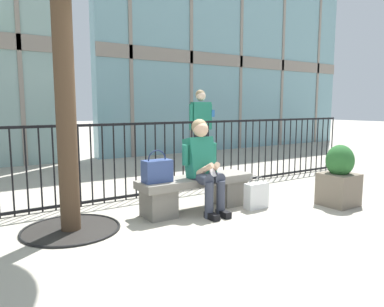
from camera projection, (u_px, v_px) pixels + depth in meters
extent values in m
plane|color=#A8A091|center=(196.00, 210.00, 4.78)|extent=(60.00, 60.00, 0.00)
cube|color=gray|center=(196.00, 181.00, 4.73)|extent=(1.60, 0.44, 0.10)
cube|color=slate|center=(159.00, 203.00, 4.46)|extent=(0.36, 0.37, 0.35)
cube|color=slate|center=(229.00, 192.00, 5.06)|extent=(0.36, 0.37, 0.35)
cylinder|color=#383D4C|center=(200.00, 178.00, 4.54)|extent=(0.15, 0.40, 0.15)
cylinder|color=#383D4C|center=(209.00, 200.00, 4.41)|extent=(0.11, 0.11, 0.45)
cube|color=black|center=(212.00, 216.00, 4.38)|extent=(0.09, 0.22, 0.08)
cylinder|color=#383D4C|center=(211.00, 177.00, 4.64)|extent=(0.15, 0.40, 0.15)
cylinder|color=#383D4C|center=(221.00, 198.00, 4.50)|extent=(0.11, 0.11, 0.45)
cube|color=black|center=(223.00, 214.00, 4.48)|extent=(0.09, 0.22, 0.08)
cube|color=#1E7259|center=(200.00, 158.00, 4.67)|extent=(0.36, 0.30, 0.55)
cylinder|color=#1E7259|center=(185.00, 155.00, 4.55)|extent=(0.08, 0.08, 0.26)
cylinder|color=#DBAD89|center=(204.00, 170.00, 4.46)|extent=(0.16, 0.28, 0.20)
cylinder|color=#1E7259|center=(213.00, 153.00, 4.79)|extent=(0.08, 0.08, 0.26)
cylinder|color=#DBAD89|center=(215.00, 168.00, 4.55)|extent=(0.16, 0.28, 0.20)
cube|color=silver|center=(212.00, 171.00, 4.46)|extent=(0.07, 0.10, 0.13)
sphere|color=#DBAD89|center=(201.00, 129.00, 4.61)|extent=(0.20, 0.20, 0.20)
sphere|color=#997F59|center=(199.00, 127.00, 4.63)|extent=(0.20, 0.20, 0.20)
cube|color=#33477F|center=(157.00, 171.00, 4.39)|extent=(0.35, 0.19, 0.27)
torus|color=#1E2A4C|center=(157.00, 160.00, 4.37)|extent=(0.24, 0.02, 0.24)
cube|color=white|center=(256.00, 196.00, 4.84)|extent=(0.33, 0.14, 0.35)
torus|color=slate|center=(259.00, 182.00, 4.78)|extent=(0.16, 0.01, 0.16)
torus|color=slate|center=(254.00, 181.00, 4.86)|extent=(0.16, 0.01, 0.16)
cylinder|color=black|center=(197.00, 151.00, 7.40)|extent=(0.13, 0.13, 0.90)
cube|color=black|center=(198.00, 172.00, 7.42)|extent=(0.09, 0.22, 0.06)
cylinder|color=black|center=(205.00, 151.00, 7.50)|extent=(0.13, 0.13, 0.90)
cube|color=black|center=(206.00, 171.00, 7.52)|extent=(0.09, 0.22, 0.06)
cube|color=#1E7259|center=(201.00, 116.00, 7.35)|extent=(0.42, 0.30, 0.56)
cylinder|color=#1E7259|center=(191.00, 117.00, 7.23)|extent=(0.08, 0.08, 0.52)
cylinder|color=#1E7259|center=(210.00, 117.00, 7.48)|extent=(0.08, 0.08, 0.52)
sphere|color=beige|center=(201.00, 96.00, 7.30)|extent=(0.20, 0.20, 0.20)
sphere|color=#997F59|center=(200.00, 95.00, 7.31)|extent=(0.20, 0.20, 0.20)
cube|color=#2D6BB7|center=(213.00, 113.00, 7.39)|extent=(0.07, 0.01, 0.14)
cylinder|color=black|center=(12.00, 172.00, 4.43)|extent=(0.02, 0.02, 1.14)
cylinder|color=black|center=(26.00, 171.00, 4.52)|extent=(0.02, 0.02, 1.14)
cylinder|color=black|center=(40.00, 169.00, 4.61)|extent=(0.02, 0.02, 1.14)
cylinder|color=black|center=(54.00, 168.00, 4.70)|extent=(0.02, 0.02, 1.14)
cylinder|color=black|center=(67.00, 167.00, 4.79)|extent=(0.02, 0.02, 1.14)
cylinder|color=black|center=(79.00, 166.00, 4.88)|extent=(0.02, 0.02, 1.14)
cylinder|color=black|center=(91.00, 165.00, 4.97)|extent=(0.02, 0.02, 1.14)
cylinder|color=black|center=(103.00, 164.00, 5.06)|extent=(0.02, 0.02, 1.14)
cylinder|color=black|center=(114.00, 163.00, 5.14)|extent=(0.02, 0.02, 1.14)
cylinder|color=black|center=(125.00, 162.00, 5.23)|extent=(0.02, 0.02, 1.14)
cylinder|color=black|center=(136.00, 161.00, 5.32)|extent=(0.02, 0.02, 1.14)
cylinder|color=black|center=(146.00, 160.00, 5.41)|extent=(0.02, 0.02, 1.14)
cylinder|color=black|center=(156.00, 159.00, 5.50)|extent=(0.02, 0.02, 1.14)
cylinder|color=black|center=(165.00, 158.00, 5.59)|extent=(0.02, 0.02, 1.14)
cylinder|color=black|center=(174.00, 157.00, 5.68)|extent=(0.02, 0.02, 1.14)
cylinder|color=black|center=(183.00, 157.00, 5.77)|extent=(0.02, 0.02, 1.14)
cylinder|color=black|center=(192.00, 156.00, 5.86)|extent=(0.02, 0.02, 1.14)
cylinder|color=black|center=(200.00, 155.00, 5.95)|extent=(0.02, 0.02, 1.14)
cylinder|color=black|center=(208.00, 154.00, 6.04)|extent=(0.02, 0.02, 1.14)
cylinder|color=black|center=(216.00, 154.00, 6.13)|extent=(0.02, 0.02, 1.14)
cylinder|color=black|center=(224.00, 153.00, 6.22)|extent=(0.02, 0.02, 1.14)
cylinder|color=black|center=(231.00, 152.00, 6.30)|extent=(0.02, 0.02, 1.14)
cylinder|color=black|center=(239.00, 152.00, 6.39)|extent=(0.02, 0.02, 1.14)
cylinder|color=black|center=(246.00, 151.00, 6.48)|extent=(0.02, 0.02, 1.14)
cylinder|color=black|center=(252.00, 151.00, 6.57)|extent=(0.02, 0.02, 1.14)
cylinder|color=black|center=(259.00, 150.00, 6.66)|extent=(0.02, 0.02, 1.14)
cylinder|color=black|center=(266.00, 149.00, 6.75)|extent=(0.02, 0.02, 1.14)
cylinder|color=black|center=(272.00, 149.00, 6.84)|extent=(0.02, 0.02, 1.14)
cylinder|color=black|center=(278.00, 148.00, 6.93)|extent=(0.02, 0.02, 1.14)
cylinder|color=black|center=(284.00, 148.00, 7.02)|extent=(0.02, 0.02, 1.14)
cylinder|color=black|center=(290.00, 147.00, 7.11)|extent=(0.02, 0.02, 1.14)
cylinder|color=black|center=(296.00, 147.00, 7.20)|extent=(0.02, 0.02, 1.14)
cylinder|color=black|center=(301.00, 146.00, 7.29)|extent=(0.02, 0.02, 1.14)
cylinder|color=black|center=(307.00, 146.00, 7.37)|extent=(0.02, 0.02, 1.14)
cylinder|color=black|center=(312.00, 145.00, 7.46)|extent=(0.02, 0.02, 1.14)
cylinder|color=black|center=(317.00, 145.00, 7.55)|extent=(0.02, 0.02, 1.14)
cylinder|color=black|center=(322.00, 144.00, 7.64)|extent=(0.02, 0.02, 1.14)
cylinder|color=black|center=(327.00, 144.00, 7.73)|extent=(0.02, 0.02, 1.14)
cylinder|color=black|center=(332.00, 143.00, 7.82)|extent=(0.02, 0.02, 1.14)
cube|color=black|center=(161.00, 191.00, 5.61)|extent=(8.45, 0.04, 0.04)
cube|color=black|center=(160.00, 123.00, 5.47)|extent=(8.45, 0.04, 0.04)
cylinder|color=black|center=(71.00, 230.00, 4.01)|extent=(1.05, 1.05, 0.01)
torus|color=black|center=(71.00, 229.00, 4.00)|extent=(1.08, 1.08, 0.03)
cylinder|color=#4C3826|center=(64.00, 75.00, 3.78)|extent=(0.21, 0.21, 3.40)
cube|color=#726656|center=(338.00, 189.00, 4.99)|extent=(0.45, 0.45, 0.45)
ellipsoid|color=#28602B|center=(340.00, 161.00, 4.94)|extent=(0.38, 0.38, 0.44)
cube|color=#729EA8|center=(238.00, 8.00, 11.42)|extent=(9.48, 0.40, 9.00)
cube|color=gray|center=(242.00, 6.00, 11.25)|extent=(0.10, 0.04, 9.00)
cube|color=gray|center=(284.00, 14.00, 12.27)|extent=(0.10, 0.04, 9.00)
cube|color=gray|center=(320.00, 21.00, 13.29)|extent=(0.10, 0.04, 9.00)
cube|color=gray|center=(241.00, 61.00, 11.47)|extent=(9.48, 0.04, 0.36)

